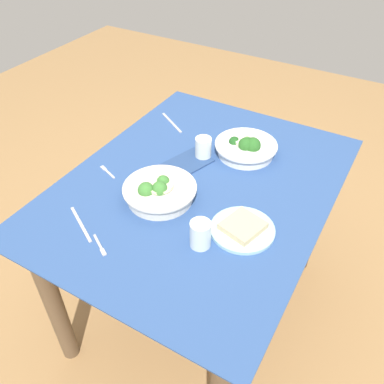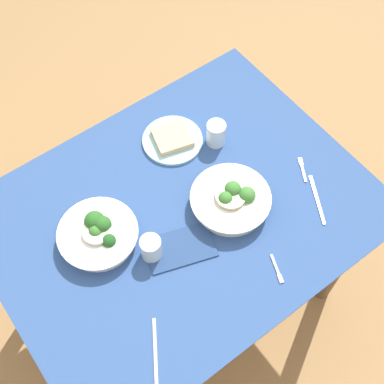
{
  "view_description": "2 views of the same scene",
  "coord_description": "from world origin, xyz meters",
  "px_view_note": "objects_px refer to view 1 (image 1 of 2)",
  "views": [
    {
      "loc": [
        1.01,
        0.56,
        1.7
      ],
      "look_at": [
        0.05,
        0.0,
        0.76
      ],
      "focal_mm": 37.87,
      "sensor_mm": 36.0,
      "label": 1
    },
    {
      "loc": [
        -0.45,
        -0.67,
        2.23
      ],
      "look_at": [
        0.07,
        0.04,
        0.76
      ],
      "focal_mm": 49.08,
      "sensor_mm": 36.0,
      "label": 2
    }
  ],
  "objects_px": {
    "table_knife_left": "(172,123)",
    "table_knife_right": "(81,224)",
    "fork_by_near_bowl": "(100,246)",
    "fork_by_far_bowl": "(107,171)",
    "napkin_folded_upper": "(185,164)",
    "bread_side_plate": "(243,228)",
    "water_glass_side": "(203,148)",
    "broccoli_bowl_far": "(246,148)",
    "water_glass_center": "(200,234)",
    "broccoli_bowl_near": "(159,192)"
  },
  "relations": [
    {
      "from": "table_knife_left",
      "to": "table_knife_right",
      "type": "relative_size",
      "value": 1.01
    },
    {
      "from": "fork_by_near_bowl",
      "to": "fork_by_far_bowl",
      "type": "bearing_deg",
      "value": 156.42
    },
    {
      "from": "napkin_folded_upper",
      "to": "table_knife_right",
      "type": "bearing_deg",
      "value": -15.54
    },
    {
      "from": "fork_by_far_bowl",
      "to": "table_knife_left",
      "type": "relative_size",
      "value": 0.5
    },
    {
      "from": "bread_side_plate",
      "to": "water_glass_side",
      "type": "xyz_separation_m",
      "value": [
        -0.3,
        -0.31,
        0.03
      ]
    },
    {
      "from": "bread_side_plate",
      "to": "napkin_folded_upper",
      "type": "xyz_separation_m",
      "value": [
        -0.22,
        -0.34,
        -0.01
      ]
    },
    {
      "from": "broccoli_bowl_far",
      "to": "bread_side_plate",
      "type": "distance_m",
      "value": 0.43
    },
    {
      "from": "water_glass_center",
      "to": "broccoli_bowl_far",
      "type": "bearing_deg",
      "value": -171.26
    },
    {
      "from": "bread_side_plate",
      "to": "table_knife_left",
      "type": "xyz_separation_m",
      "value": [
        -0.46,
        -0.56,
        -0.01
      ]
    },
    {
      "from": "broccoli_bowl_near",
      "to": "napkin_folded_upper",
      "type": "height_order",
      "value": "broccoli_bowl_near"
    },
    {
      "from": "water_glass_center",
      "to": "fork_by_near_bowl",
      "type": "height_order",
      "value": "water_glass_center"
    },
    {
      "from": "broccoli_bowl_far",
      "to": "water_glass_center",
      "type": "relative_size",
      "value": 2.74
    },
    {
      "from": "broccoli_bowl_near",
      "to": "water_glass_side",
      "type": "relative_size",
      "value": 2.99
    },
    {
      "from": "broccoli_bowl_far",
      "to": "fork_by_far_bowl",
      "type": "distance_m",
      "value": 0.55
    },
    {
      "from": "water_glass_center",
      "to": "fork_by_near_bowl",
      "type": "xyz_separation_m",
      "value": [
        0.16,
        -0.26,
        -0.04
      ]
    },
    {
      "from": "water_glass_center",
      "to": "table_knife_right",
      "type": "height_order",
      "value": "water_glass_center"
    },
    {
      "from": "bread_side_plate",
      "to": "fork_by_far_bowl",
      "type": "height_order",
      "value": "bread_side_plate"
    },
    {
      "from": "table_knife_left",
      "to": "napkin_folded_upper",
      "type": "xyz_separation_m",
      "value": [
        0.24,
        0.21,
        0.0
      ]
    },
    {
      "from": "broccoli_bowl_far",
      "to": "water_glass_side",
      "type": "height_order",
      "value": "broccoli_bowl_far"
    },
    {
      "from": "broccoli_bowl_far",
      "to": "broccoli_bowl_near",
      "type": "relative_size",
      "value": 0.97
    },
    {
      "from": "water_glass_center",
      "to": "table_knife_left",
      "type": "relative_size",
      "value": 0.49
    },
    {
      "from": "broccoli_bowl_near",
      "to": "fork_by_near_bowl",
      "type": "bearing_deg",
      "value": -7.29
    },
    {
      "from": "bread_side_plate",
      "to": "table_knife_right",
      "type": "relative_size",
      "value": 1.14
    },
    {
      "from": "fork_by_far_bowl",
      "to": "fork_by_near_bowl",
      "type": "xyz_separation_m",
      "value": [
        0.31,
        0.22,
        -0.0
      ]
    },
    {
      "from": "water_glass_side",
      "to": "fork_by_near_bowl",
      "type": "relative_size",
      "value": 0.97
    },
    {
      "from": "broccoli_bowl_far",
      "to": "broccoli_bowl_near",
      "type": "bearing_deg",
      "value": -20.44
    },
    {
      "from": "broccoli_bowl_near",
      "to": "fork_by_near_bowl",
      "type": "distance_m",
      "value": 0.28
    },
    {
      "from": "water_glass_center",
      "to": "fork_by_near_bowl",
      "type": "bearing_deg",
      "value": -58.22
    },
    {
      "from": "broccoli_bowl_far",
      "to": "water_glass_center",
      "type": "distance_m",
      "value": 0.52
    },
    {
      "from": "bread_side_plate",
      "to": "napkin_folded_upper",
      "type": "height_order",
      "value": "bread_side_plate"
    },
    {
      "from": "broccoli_bowl_near",
      "to": "table_knife_left",
      "type": "bearing_deg",
      "value": -152.48
    },
    {
      "from": "broccoli_bowl_near",
      "to": "bread_side_plate",
      "type": "height_order",
      "value": "broccoli_bowl_near"
    },
    {
      "from": "table_knife_left",
      "to": "table_knife_right",
      "type": "height_order",
      "value": "same"
    },
    {
      "from": "broccoli_bowl_far",
      "to": "water_glass_center",
      "type": "bearing_deg",
      "value": 8.74
    },
    {
      "from": "broccoli_bowl_far",
      "to": "water_glass_side",
      "type": "bearing_deg",
      "value": -54.55
    },
    {
      "from": "broccoli_bowl_far",
      "to": "fork_by_near_bowl",
      "type": "relative_size",
      "value": 2.81
    },
    {
      "from": "broccoli_bowl_near",
      "to": "napkin_folded_upper",
      "type": "distance_m",
      "value": 0.22
    },
    {
      "from": "broccoli_bowl_far",
      "to": "water_glass_side",
      "type": "xyz_separation_m",
      "value": [
        0.1,
        -0.14,
        0.01
      ]
    },
    {
      "from": "bread_side_plate",
      "to": "table_knife_left",
      "type": "bearing_deg",
      "value": -129.34
    },
    {
      "from": "water_glass_side",
      "to": "fork_by_far_bowl",
      "type": "xyz_separation_m",
      "value": [
        0.27,
        -0.27,
        -0.04
      ]
    },
    {
      "from": "water_glass_center",
      "to": "napkin_folded_upper",
      "type": "relative_size",
      "value": 0.44
    },
    {
      "from": "fork_by_far_bowl",
      "to": "table_knife_left",
      "type": "height_order",
      "value": "same"
    },
    {
      "from": "fork_by_far_bowl",
      "to": "table_knife_right",
      "type": "bearing_deg",
      "value": 132.93
    },
    {
      "from": "fork_by_near_bowl",
      "to": "table_knife_left",
      "type": "bearing_deg",
      "value": 135.91
    },
    {
      "from": "fork_by_far_bowl",
      "to": "table_knife_right",
      "type": "height_order",
      "value": "same"
    },
    {
      "from": "water_glass_side",
      "to": "napkin_folded_upper",
      "type": "relative_size",
      "value": 0.41
    },
    {
      "from": "broccoli_bowl_near",
      "to": "fork_by_near_bowl",
      "type": "relative_size",
      "value": 2.91
    },
    {
      "from": "table_knife_left",
      "to": "table_knife_right",
      "type": "bearing_deg",
      "value": 129.38
    },
    {
      "from": "broccoli_bowl_near",
      "to": "fork_by_near_bowl",
      "type": "height_order",
      "value": "broccoli_bowl_near"
    },
    {
      "from": "bread_side_plate",
      "to": "fork_by_far_bowl",
      "type": "xyz_separation_m",
      "value": [
        -0.03,
        -0.58,
        -0.01
      ]
    }
  ]
}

